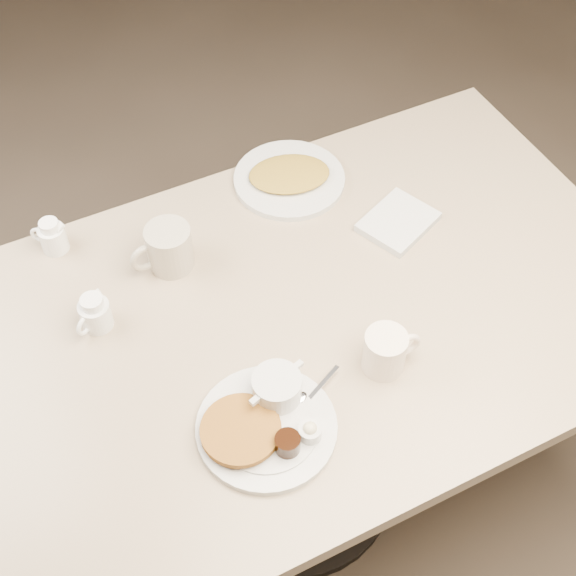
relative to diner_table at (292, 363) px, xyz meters
name	(u,v)px	position (x,y,z in m)	size (l,w,h in m)	color
room	(295,34)	(0.00, 0.00, 0.82)	(7.04, 8.04, 2.84)	#4C3F33
diner_table	(292,363)	(0.00, 0.00, 0.00)	(1.50, 0.90, 0.75)	tan
main_plate	(265,419)	(-0.15, -0.20, 0.19)	(0.34, 0.32, 0.07)	silver
coffee_mug_near	(386,351)	(0.11, -0.18, 0.22)	(0.12, 0.09, 0.09)	#F7E6D0
napkin	(398,222)	(0.32, 0.12, 0.18)	(0.19, 0.18, 0.02)	beige
coffee_mug_far	(168,248)	(-0.17, 0.24, 0.22)	(0.14, 0.10, 0.10)	#B1A893
creamer_left	(95,313)	(-0.35, 0.16, 0.21)	(0.09, 0.08, 0.08)	white
creamer_right	(52,237)	(-0.37, 0.39, 0.21)	(0.07, 0.07, 0.08)	white
hash_plate	(289,178)	(0.17, 0.35, 0.18)	(0.32, 0.32, 0.04)	beige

